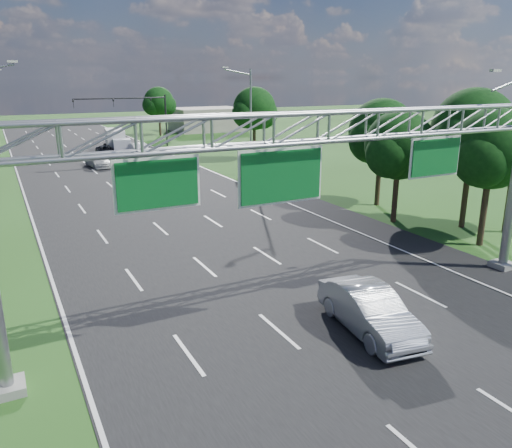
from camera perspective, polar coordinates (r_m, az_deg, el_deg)
ground at (r=35.90m, az=-9.77°, el=1.28°), size 220.00×220.00×0.00m
road at (r=35.90m, az=-9.77°, el=1.28°), size 18.00×180.00×0.02m
road_flare at (r=28.29m, az=21.50°, el=-3.80°), size 3.00×30.00×0.02m
sign_gantry at (r=18.65m, az=7.83°, el=9.10°), size 23.50×1.00×9.56m
traffic_signal at (r=70.53m, az=-13.10°, el=12.69°), size 12.21×0.24×7.00m
streetlight_r_mid at (r=48.38m, az=-0.81°, el=12.08°), size 2.97×0.22×10.16m
tree_cluster_right at (r=33.84m, az=21.08°, el=8.70°), size 9.91×14.60×8.68m
tree_verge_rd at (r=57.69m, az=-0.15°, el=12.83°), size 5.76×4.80×8.28m
tree_verge_re at (r=84.85m, az=-11.00°, el=13.39°), size 5.76×4.80×7.84m
building_right at (r=92.07m, az=-5.59°, el=11.82°), size 12.00×9.00×4.00m
silver_sedan at (r=19.39m, az=12.85°, el=-9.60°), size 2.48×5.35×1.70m
car_queue_a at (r=56.36m, az=-17.59°, el=6.91°), size 2.46×4.83×1.34m
car_queue_b at (r=64.08m, az=-16.85°, el=8.00°), size 2.57×4.71×1.25m
car_queue_d at (r=62.64m, az=-13.24°, el=8.25°), size 1.96×4.96×1.61m
box_truck at (r=66.96m, az=-15.65°, el=9.06°), size 2.87×7.72×2.84m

